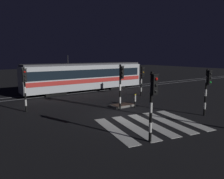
# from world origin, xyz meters

# --- Properties ---
(ground_plane) EXTENTS (120.00, 120.00, 0.00)m
(ground_plane) POSITION_xyz_m (0.00, 0.00, 0.00)
(ground_plane) COLOR black
(rail_near) EXTENTS (80.00, 0.12, 0.03)m
(rail_near) POSITION_xyz_m (0.00, 10.06, 0.01)
(rail_near) COLOR #59595E
(rail_near) RESTS_ON ground
(rail_far) EXTENTS (80.00, 0.12, 0.03)m
(rail_far) POSITION_xyz_m (0.00, 11.49, 0.01)
(rail_far) COLOR #59595E
(rail_far) RESTS_ON ground
(crosswalk_zebra) EXTENTS (6.28, 5.52, 0.02)m
(crosswalk_zebra) POSITION_xyz_m (0.00, -2.38, 0.01)
(crosswalk_zebra) COLOR silver
(crosswalk_zebra) RESTS_ON ground
(traffic_island) EXTENTS (1.90, 1.03, 0.18)m
(traffic_island) POSITION_xyz_m (1.42, 2.30, 0.09)
(traffic_island) COLOR slate
(traffic_island) RESTS_ON ground
(traffic_light_corner_far_left) EXTENTS (0.36, 0.42, 3.29)m
(traffic_light_corner_far_left) POSITION_xyz_m (-5.51, 4.83, 2.17)
(traffic_light_corner_far_left) COLOR black
(traffic_light_corner_far_left) RESTS_ON ground
(traffic_light_median_centre) EXTENTS (0.36, 0.42, 3.46)m
(traffic_light_median_centre) POSITION_xyz_m (0.64, 1.51, 2.28)
(traffic_light_median_centre) COLOR black
(traffic_light_median_centre) RESTS_ON ground
(traffic_light_corner_near_right) EXTENTS (0.36, 0.42, 3.24)m
(traffic_light_corner_near_right) POSITION_xyz_m (4.47, -3.13, 2.14)
(traffic_light_corner_near_right) COLOR black
(traffic_light_corner_near_right) RESTS_ON ground
(traffic_light_corner_far_right) EXTENTS (0.36, 0.42, 3.05)m
(traffic_light_corner_far_right) POSITION_xyz_m (5.78, 4.81, 2.01)
(traffic_light_corner_far_right) COLOR black
(traffic_light_corner_far_right) RESTS_ON ground
(traffic_light_kerb_mid_left) EXTENTS (0.36, 0.42, 3.39)m
(traffic_light_kerb_mid_left) POSITION_xyz_m (-1.87, -4.31, 2.24)
(traffic_light_kerb_mid_left) COLOR black
(traffic_light_kerb_mid_left) RESTS_ON ground
(tram) EXTENTS (14.45, 2.58, 4.15)m
(tram) POSITION_xyz_m (2.47, 10.77, 1.74)
(tram) COLOR silver
(tram) RESTS_ON ground
(bollard_island_edge) EXTENTS (0.12, 0.12, 1.11)m
(bollard_island_edge) POSITION_xyz_m (2.01, 1.43, 0.56)
(bollard_island_edge) COLOR black
(bollard_island_edge) RESTS_ON ground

